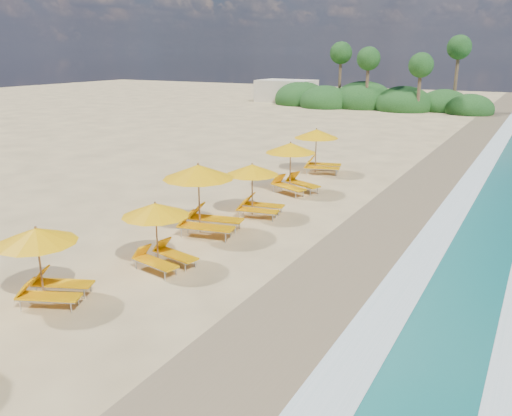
# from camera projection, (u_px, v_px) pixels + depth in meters

# --- Properties ---
(ground) EXTENTS (160.00, 160.00, 0.00)m
(ground) POSITION_uv_depth(u_px,v_px,m) (256.00, 240.00, 18.64)
(ground) COLOR #D7BA7E
(ground) RESTS_ON ground
(wet_sand) EXTENTS (4.00, 160.00, 0.01)m
(wet_sand) POSITION_uv_depth(u_px,v_px,m) (366.00, 261.00, 16.78)
(wet_sand) COLOR #806A4C
(wet_sand) RESTS_ON ground
(surf_foam) EXTENTS (4.00, 160.00, 0.01)m
(surf_foam) POSITION_uv_depth(u_px,v_px,m) (455.00, 278.00, 15.52)
(surf_foam) COLOR white
(surf_foam) RESTS_ON ground
(station_1) EXTENTS (2.76, 2.73, 2.12)m
(station_1) POSITION_uv_depth(u_px,v_px,m) (45.00, 260.00, 13.81)
(station_1) COLOR olive
(station_1) RESTS_ON ground
(station_2) EXTENTS (2.52, 2.41, 2.09)m
(station_2) POSITION_uv_depth(u_px,v_px,m) (160.00, 231.00, 16.02)
(station_2) COLOR olive
(station_2) RESTS_ON ground
(station_3) EXTENTS (3.18, 3.05, 2.62)m
(station_3) POSITION_uv_depth(u_px,v_px,m) (204.00, 194.00, 19.01)
(station_3) COLOR olive
(station_3) RESTS_ON ground
(station_4) EXTENTS (2.59, 2.48, 2.16)m
(station_4) POSITION_uv_depth(u_px,v_px,m) (256.00, 186.00, 21.18)
(station_4) COLOR olive
(station_4) RESTS_ON ground
(station_5) EXTENTS (3.12, 3.08, 2.40)m
(station_5) POSITION_uv_depth(u_px,v_px,m) (293.00, 164.00, 24.64)
(station_5) COLOR olive
(station_5) RESTS_ON ground
(station_6) EXTENTS (3.06, 2.97, 2.45)m
(station_6) POSITION_uv_depth(u_px,v_px,m) (319.00, 148.00, 28.64)
(station_6) COLOR olive
(station_6) RESTS_ON ground
(treeline) EXTENTS (25.80, 8.80, 9.74)m
(treeline) POSITION_uv_depth(u_px,v_px,m) (371.00, 100.00, 61.11)
(treeline) COLOR #163D14
(treeline) RESTS_ON ground
(beach_building) EXTENTS (7.00, 5.00, 2.80)m
(beach_building) POSITION_uv_depth(u_px,v_px,m) (286.00, 91.00, 68.67)
(beach_building) COLOR beige
(beach_building) RESTS_ON ground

